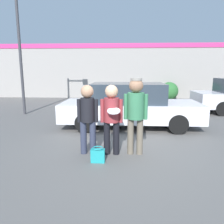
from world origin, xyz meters
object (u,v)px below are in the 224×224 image
Objects in this scene: person_left at (88,114)px; shrub at (169,91)px; person_right at (136,108)px; parked_car_near at (129,105)px; person_middle_with_frisbee at (112,114)px; handbag at (98,155)px; street_lamp at (25,33)px.

person_left is 10.53m from shrub.
person_right is 0.38× the size of parked_car_near.
parked_car_near is (0.47, 2.62, -0.22)m from person_middle_with_frisbee.
person_middle_with_frisbee is 0.57m from person_right.
handbag is (0.29, -0.49, -0.80)m from person_left.
handbag is at bearing -103.44° from parked_car_near.
shrub is (2.80, 7.19, -0.16)m from parked_car_near.
handbag is at bearing -118.87° from person_middle_with_frisbee.
person_left is 0.29× the size of street_lamp.
shrub is (2.72, 9.76, -0.51)m from person_right.
person_right is at bearing 5.11° from person_middle_with_frisbee.
shrub is at bearing 68.67° from person_left.
person_middle_with_frisbee is at bearing -174.89° from person_right.
person_right is at bearing -88.20° from parked_car_near.
parked_car_near is at bearing 79.75° from person_middle_with_frisbee.
person_right is (0.55, 0.05, 0.13)m from person_middle_with_frisbee.
person_middle_with_frisbee is 6.57m from street_lamp.
shrub is at bearing 71.01° from handbag.
person_middle_with_frisbee is at bearing -0.35° from person_left.
street_lamp is at bearing 156.07° from parked_car_near.
person_middle_with_frisbee is at bearing 61.13° from handbag.
person_left is 0.91× the size of person_right.
street_lamp is 7.11m from handbag.
person_left is 0.56m from person_middle_with_frisbee.
street_lamp is at bearing 126.64° from person_left.
person_left is 1.38× the size of shrub.
parked_car_near is 0.84× the size of street_lamp.
parked_car_near is 7.72m from shrub.
person_middle_with_frisbee is at bearing -100.25° from parked_car_near.
parked_car_near is at bearing 68.51° from person_left.
person_right reaches higher than person_left.
person_middle_with_frisbee is 0.29× the size of street_lamp.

